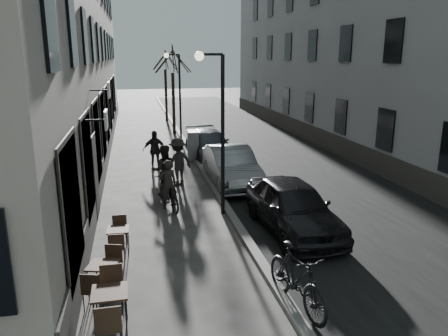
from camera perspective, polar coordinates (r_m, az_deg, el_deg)
name	(u,v)px	position (r m, az deg, el deg)	size (l,w,h in m)	color
ground	(286,320)	(9.03, 8.04, -19.10)	(120.00, 120.00, 0.00)	#3B3836
road	(254,147)	(24.46, 3.93, 2.78)	(7.30, 60.00, 0.00)	black
kerb	(189,149)	(23.73, -4.60, 2.55)	(0.25, 60.00, 0.12)	slate
streetlamp_near	(217,117)	(13.40, -0.89, 6.74)	(0.90, 0.28, 5.09)	black
streetlamp_far	(177,88)	(25.22, -6.19, 10.34)	(0.90, 0.28, 5.09)	black
tree_near	(172,60)	(28.15, -6.77, 13.82)	(2.40, 2.40, 5.70)	black
tree_far	(165,59)	(34.13, -7.73, 13.91)	(2.40, 2.40, 5.70)	black
bistro_set_a	(111,307)	(8.69, -14.59, -17.11)	(0.66, 1.61, 0.95)	#311E15
bistro_set_b	(103,276)	(9.86, -15.47, -13.48)	(0.79, 1.49, 0.85)	#311E15
bistro_set_c	(119,239)	(11.65, -13.61, -8.94)	(0.58, 1.38, 0.81)	#311E15
utility_cabinet	(193,146)	(21.25, -4.06, 2.95)	(0.52, 0.95, 1.43)	slate
bicycle	(168,194)	(14.65, -7.29, -3.35)	(0.68, 1.94, 1.02)	black
cyclist_rider	(168,184)	(14.55, -7.33, -2.14)	(0.61, 0.40, 1.66)	#282523
pedestrian_near	(164,170)	(15.93, -7.84, -0.29)	(0.91, 0.71, 1.87)	black
pedestrian_mid	(178,162)	(17.10, -6.03, 0.82)	(1.22, 0.70, 1.89)	black
pedestrian_far	(155,150)	(19.62, -9.06, 2.31)	(1.03, 0.43, 1.76)	black
car_near	(293,206)	(12.76, 9.00, -4.98)	(1.78, 4.44, 1.51)	black
car_mid	(231,166)	(17.14, 0.97, 0.24)	(1.58, 4.52, 1.49)	gray
car_far	(209,144)	(21.95, -1.94, 3.18)	(1.83, 4.50, 1.31)	#3E414A
moped	(297,279)	(9.12, 9.48, -14.08)	(0.60, 2.14, 1.29)	black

